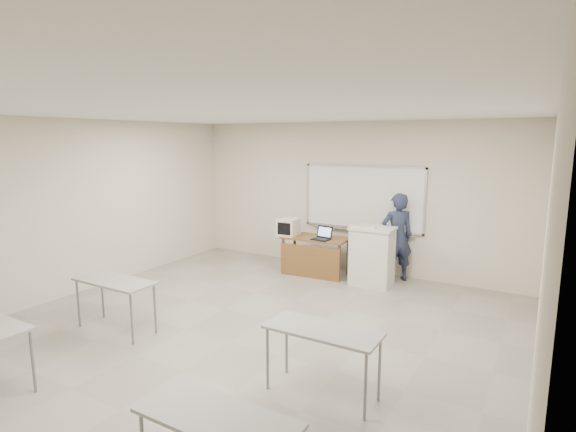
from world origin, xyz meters
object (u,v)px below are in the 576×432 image
Objects in this scene: instructor_desk at (313,249)px; keyboard at (363,227)px; laptop at (322,236)px; mouse at (326,237)px; whiteboard at (363,199)px; presenter at (397,237)px; crt_monitor at (289,227)px; podium at (372,256)px.

keyboard is at bearing -9.90° from instructor_desk.
laptop is 3.56× the size of mouse.
whiteboard is at bearing 63.88° from laptop.
presenter is (1.30, 0.35, 0.07)m from mouse.
mouse is at bearing 155.36° from keyboard.
laptop is at bearing 166.63° from keyboard.
keyboard is at bearing -38.42° from mouse.
keyboard is (1.60, -0.10, 0.18)m from crt_monitor.
crt_monitor is 4.56× the size of mouse.
presenter is (0.80, -0.27, -0.64)m from whiteboard.
whiteboard is 1.48× the size of presenter.
whiteboard is 5.94× the size of crt_monitor.
crt_monitor reaches higher than mouse.
instructor_desk is 1.20m from keyboard.
podium is 3.32× the size of laptop.
keyboard is (0.86, -0.10, 0.29)m from laptop.
keyboard reaches higher than podium.
crt_monitor reaches higher than laptop.
instructor_desk is 1.20m from podium.
podium is 11.82× the size of mouse.
crt_monitor is 2.12m from presenter.
crt_monitor is at bearing 172.31° from mouse.
whiteboard is at bearing -56.57° from presenter.
keyboard reaches higher than instructor_desk.
keyboard reaches higher than mouse.
laptop is (-0.51, -0.79, -0.67)m from whiteboard.
crt_monitor is 0.87× the size of keyboard.
laptop is at bearing -8.39° from instructor_desk.
mouse is (-0.50, -0.62, -0.71)m from whiteboard.
whiteboard is 5.20× the size of keyboard.
laptop is at bearing -112.88° from mouse.
whiteboard is 1.16m from laptop.
instructor_desk is 0.35m from laptop.
laptop is 0.68× the size of keyboard.
whiteboard is at bearing 30.22° from mouse.
presenter is at bearing 14.91° from instructor_desk.
mouse is (-1.00, 0.15, 0.22)m from podium.
mouse is at bearing -128.98° from whiteboard.
crt_monitor is at bearing 177.70° from instructor_desk.
instructor_desk is at bearing -1.69° from crt_monitor.
laptop is (0.74, -0.00, -0.11)m from crt_monitor.
keyboard is (0.35, -0.89, -0.38)m from whiteboard.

